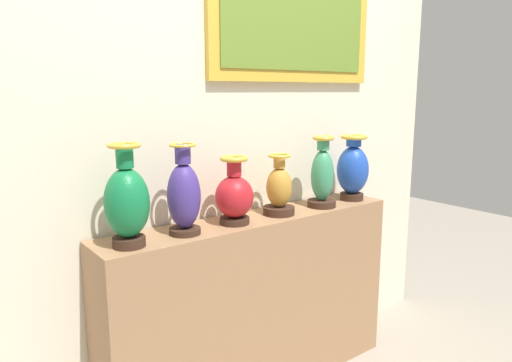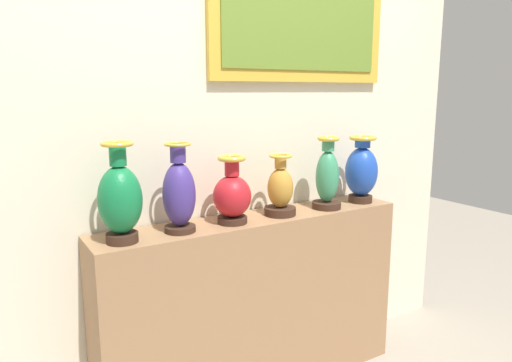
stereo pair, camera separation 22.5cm
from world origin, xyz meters
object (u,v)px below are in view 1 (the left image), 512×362
vase_sapphire (353,169)px  vase_emerald (127,202)px  vase_indigo (184,195)px  vase_jade (322,176)px  vase_crimson (234,195)px  vase_ochre (279,190)px

vase_sapphire → vase_emerald: bearing=-179.3°
vase_indigo → vase_jade: bearing=-0.7°
vase_emerald → vase_jade: vase_emerald is taller
vase_indigo → vase_crimson: 0.26m
vase_ochre → vase_jade: (0.28, -0.02, 0.04)m
vase_crimson → vase_jade: bearing=-1.3°
vase_jade → vase_sapphire: 0.25m
vase_jade → vase_crimson: bearing=178.7°
vase_emerald → vase_jade: (1.07, 0.00, -0.02)m
vase_indigo → vase_sapphire: size_ratio=1.07×
vase_indigo → vase_emerald: bearing=-177.0°
vase_sapphire → vase_crimson: bearing=180.0°
vase_emerald → vase_sapphire: 1.32m
vase_indigo → vase_jade: vase_indigo is taller
vase_indigo → vase_sapphire: bearing=0.1°
vase_crimson → vase_emerald: bearing=-178.2°
vase_emerald → vase_ochre: 0.79m
vase_crimson → vase_jade: vase_jade is taller
vase_emerald → vase_crimson: bearing=1.8°
vase_jade → vase_sapphire: vase_jade is taller
vase_jade → vase_indigo: bearing=179.3°
vase_crimson → vase_ochre: size_ratio=1.05×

